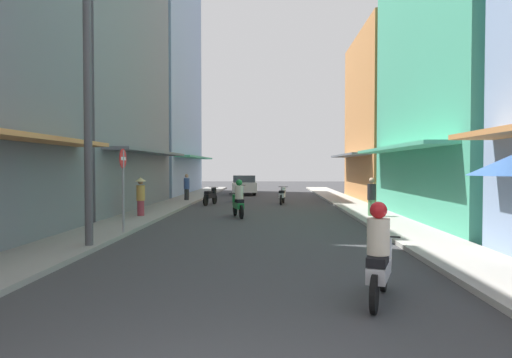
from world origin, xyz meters
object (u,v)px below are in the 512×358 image
(motorbike_black, at_px, (211,196))
(motorbike_green, at_px, (238,200))
(parked_car, at_px, (244,185))
(motorbike_blue, at_px, (240,193))
(pedestrian_crossing, at_px, (372,198))
(motorbike_silver, at_px, (379,257))
(street_sign_no_entry, at_px, (123,179))
(motorbike_white, at_px, (282,195))
(pedestrian_far, at_px, (141,195))
(utility_pole, at_px, (88,100))
(pedestrian_foreground, at_px, (187,188))

(motorbike_black, distance_m, motorbike_green, 6.23)
(parked_car, bearing_deg, motorbike_blue, -88.77)
(motorbike_black, relative_size, pedestrian_crossing, 1.06)
(motorbike_silver, relative_size, street_sign_no_entry, 0.65)
(motorbike_blue, xyz_separation_m, parked_car, (-0.14, 6.43, 0.24))
(motorbike_silver, distance_m, parked_car, 26.62)
(motorbike_blue, xyz_separation_m, motorbike_silver, (3.62, -19.93, 0.20))
(motorbike_green, distance_m, motorbike_white, 6.94)
(motorbike_blue, height_order, pedestrian_far, pedestrian_far)
(motorbike_blue, distance_m, pedestrian_far, 9.70)
(pedestrian_crossing, bearing_deg, motorbike_silver, -101.98)
(pedestrian_far, bearing_deg, parked_car, 78.30)
(motorbike_silver, distance_m, pedestrian_far, 12.89)
(motorbike_blue, xyz_separation_m, motorbike_black, (-1.40, -2.63, 0.00))
(utility_pole, bearing_deg, motorbike_white, 69.49)
(pedestrian_foreground, bearing_deg, motorbike_blue, 11.50)
(pedestrian_foreground, height_order, street_sign_no_entry, street_sign_no_entry)
(parked_car, bearing_deg, utility_pole, -96.48)
(motorbike_black, relative_size, pedestrian_far, 1.06)
(street_sign_no_entry, bearing_deg, motorbike_blue, 79.25)
(pedestrian_crossing, bearing_deg, motorbike_white, 116.42)
(pedestrian_crossing, xyz_separation_m, street_sign_no_entry, (-8.55, -4.72, 0.89))
(motorbike_silver, bearing_deg, utility_pole, 146.88)
(parked_car, height_order, street_sign_no_entry, street_sign_no_entry)
(motorbike_black, xyz_separation_m, parked_car, (1.26, 9.06, 0.24))
(motorbike_green, height_order, utility_pole, utility_pole)
(motorbike_silver, bearing_deg, pedestrian_far, 122.74)
(parked_car, relative_size, pedestrian_far, 2.54)
(pedestrian_far, bearing_deg, pedestrian_crossing, 1.79)
(motorbike_green, distance_m, parked_car, 14.98)
(pedestrian_foreground, relative_size, utility_pole, 0.22)
(street_sign_no_entry, bearing_deg, pedestrian_foreground, 92.40)
(motorbike_blue, bearing_deg, pedestrian_foreground, -168.50)
(motorbike_white, height_order, pedestrian_far, pedestrian_far)
(motorbike_white, relative_size, street_sign_no_entry, 0.68)
(motorbike_green, xyz_separation_m, motorbike_silver, (3.06, -11.39, 0.00))
(parked_car, distance_m, pedestrian_crossing, 16.41)
(motorbike_black, xyz_separation_m, pedestrian_foreground, (-1.70, 1.99, 0.33))
(motorbike_green, relative_size, parked_car, 0.42)
(pedestrian_foreground, bearing_deg, street_sign_no_entry, -87.60)
(motorbike_silver, bearing_deg, motorbike_white, 93.39)
(motorbike_black, bearing_deg, pedestrian_foreground, 130.51)
(motorbike_blue, xyz_separation_m, motorbike_green, (0.56, -8.54, 0.20))
(motorbike_green, height_order, motorbike_silver, same)
(motorbike_silver, bearing_deg, pedestrian_crossing, 78.02)
(motorbike_silver, height_order, motorbike_white, motorbike_silver)
(motorbike_green, bearing_deg, utility_pole, -113.88)
(utility_pole, relative_size, street_sign_no_entry, 2.79)
(parked_car, relative_size, pedestrian_crossing, 2.55)
(parked_car, bearing_deg, motorbike_black, -97.94)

